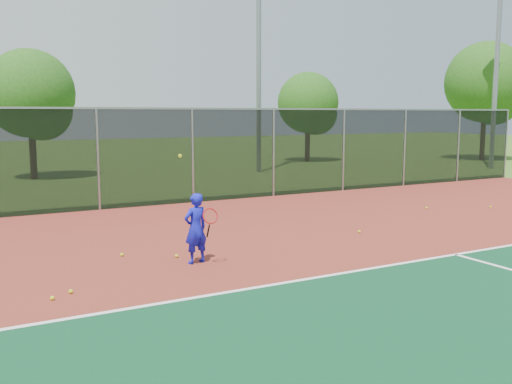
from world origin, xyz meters
The scene contains 15 objects.
court_apron centered at (0.00, 2.00, 0.01)m, with size 30.00×20.00×0.02m, color maroon.
fence_back centered at (0.00, 12.00, 1.56)m, with size 30.00×0.06×3.03m.
tennis_player centered at (-2.85, 4.95, 0.70)m, with size 0.59×0.62×2.09m.
practice_ball_0 centered at (5.65, 7.42, 0.06)m, with size 0.07×0.07×0.07m, color #C9D418.
practice_ball_1 centered at (7.47, 6.60, 0.06)m, with size 0.07×0.07×0.07m, color #C9D418.
practice_ball_2 centered at (1.66, 5.63, 0.06)m, with size 0.07×0.07×0.07m, color #C9D418.
practice_ball_3 centered at (-5.65, 3.96, 0.06)m, with size 0.07×0.07×0.07m, color #C9D418.
practice_ball_6 centered at (-5.34, 4.16, 0.06)m, with size 0.07×0.07×0.07m, color #C9D418.
practice_ball_7 centered at (-3.04, 5.51, 0.06)m, with size 0.07×0.07×0.07m, color #C9D418.
practice_ball_8 centered at (-3.97, 6.13, 0.06)m, with size 0.07×0.07×0.07m, color #C9D418.
floodlight_n centered at (6.58, 19.53, 7.41)m, with size 0.90×0.40×13.26m.
floodlight_ne centered at (18.13, 15.25, 7.41)m, with size 0.90×0.40×13.26m.
tree_back_left centered at (-3.45, 21.70, 3.55)m, with size 3.85×3.85×5.65m.
tree_back_mid centered at (12.33, 23.61, 3.33)m, with size 3.62×3.62×5.32m.
tree_back_right centered at (22.48, 19.32, 4.54)m, with size 4.92×4.92×7.23m.
Camera 1 is at (-6.95, -4.93, 2.86)m, focal length 40.00 mm.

